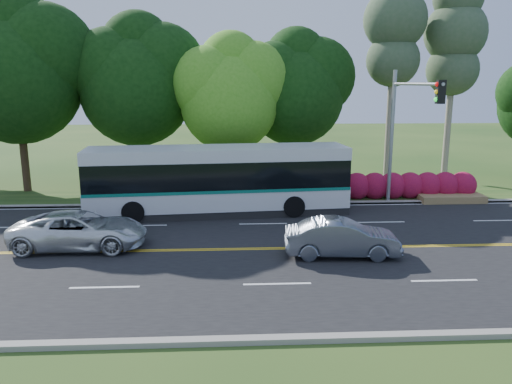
{
  "coord_description": "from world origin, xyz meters",
  "views": [
    {
      "loc": [
        -1.95,
        -18.5,
        6.37
      ],
      "look_at": [
        -0.91,
        2.0,
        1.85
      ],
      "focal_mm": 35.0,
      "sensor_mm": 36.0,
      "label": 1
    }
  ],
  "objects_px": {
    "traffic_signal": "(405,118)",
    "suv": "(80,230)",
    "transit_bus": "(218,181)",
    "sedan": "(342,238)"
  },
  "relations": [
    {
      "from": "traffic_signal",
      "to": "suv",
      "type": "xyz_separation_m",
      "value": [
        -14.38,
        -4.9,
        -3.94
      ]
    },
    {
      "from": "traffic_signal",
      "to": "transit_bus",
      "type": "bearing_deg",
      "value": 179.13
    },
    {
      "from": "traffic_signal",
      "to": "suv",
      "type": "distance_m",
      "value": 15.69
    },
    {
      "from": "traffic_signal",
      "to": "sedan",
      "type": "distance_m",
      "value": 8.67
    },
    {
      "from": "transit_bus",
      "to": "suv",
      "type": "bearing_deg",
      "value": -141.46
    },
    {
      "from": "transit_bus",
      "to": "traffic_signal",
      "type": "bearing_deg",
      "value": -5.95
    },
    {
      "from": "traffic_signal",
      "to": "suv",
      "type": "relative_size",
      "value": 1.36
    },
    {
      "from": "transit_bus",
      "to": "sedan",
      "type": "bearing_deg",
      "value": -59.04
    },
    {
      "from": "traffic_signal",
      "to": "transit_bus",
      "type": "distance_m",
      "value": 9.58
    },
    {
      "from": "sedan",
      "to": "suv",
      "type": "distance_m",
      "value": 10.13
    }
  ]
}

